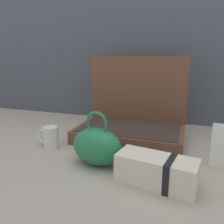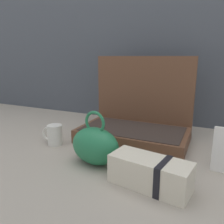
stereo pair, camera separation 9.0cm
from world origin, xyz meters
name	(u,v)px [view 1 (the left image)]	position (x,y,z in m)	size (l,w,h in m)	color
ground_plane	(108,153)	(0.00, 0.00, 0.00)	(6.00, 6.00, 0.00)	#9E9384
back_wall	(140,5)	(0.00, 0.58, 0.70)	(3.20, 0.06, 1.40)	#474C54
open_suitcase	(132,120)	(0.05, 0.22, 0.09)	(0.52, 0.31, 0.41)	brown
teal_pouch_handbag	(97,146)	(-0.01, -0.11, 0.07)	(0.21, 0.15, 0.21)	#237247
cream_toiletry_bag	(157,171)	(0.23, -0.18, 0.05)	(0.27, 0.15, 0.10)	beige
coffee_mug	(50,137)	(-0.27, -0.02, 0.05)	(0.11, 0.07, 0.10)	silver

